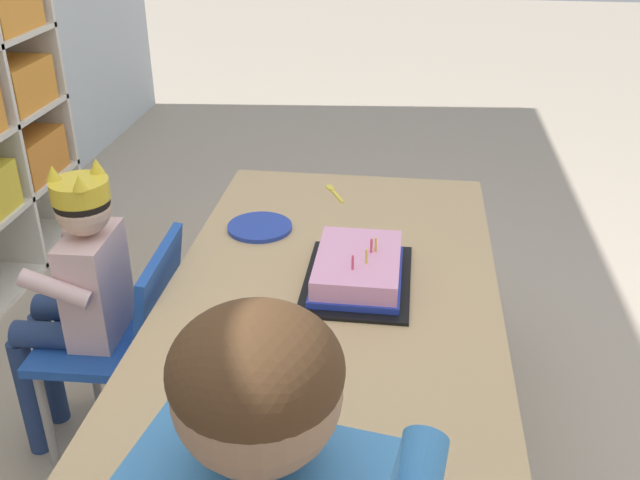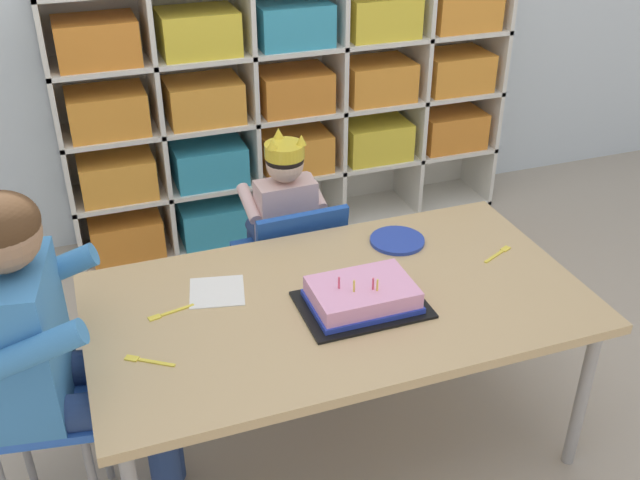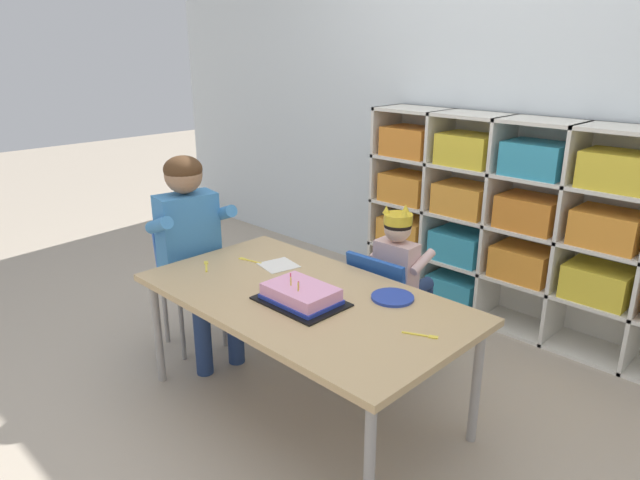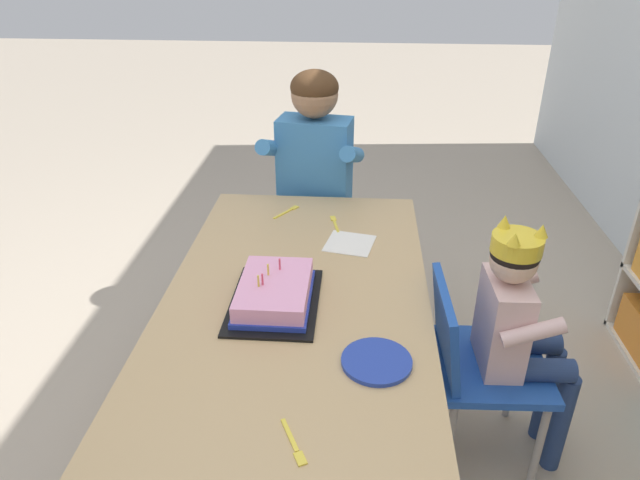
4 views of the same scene
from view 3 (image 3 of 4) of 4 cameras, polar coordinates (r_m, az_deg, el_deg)
The scene contains 14 objects.
ground at distance 2.71m, azimuth -1.62°, elevation -16.42°, with size 16.00×16.00×0.00m, color tan.
classroom_back_wall at distance 3.55m, azimuth 18.37°, elevation 14.54°, with size 6.39×0.10×2.70m, color silver.
storage_cubby_shelf at distance 3.37m, azimuth 19.62°, elevation 1.52°, with size 2.06×0.31×1.20m.
activity_table at distance 2.44m, azimuth -1.73°, elevation -6.34°, with size 1.44×0.79×0.56m.
classroom_chair_blue at distance 2.85m, azimuth 6.76°, elevation -5.83°, with size 0.37×0.36×0.62m.
child_with_crown at distance 2.88m, azimuth 8.14°, elevation -2.55°, with size 0.30×0.31×0.84m.
classroom_chair_adult_side at distance 3.13m, azimuth -13.13°, elevation -3.03°, with size 0.34×0.34×0.66m.
adult_helper_seated at distance 2.96m, azimuth -12.65°, elevation 0.48°, with size 0.46×0.44×1.05m.
birthday_cake_on_tray at distance 2.34m, azimuth -1.93°, elevation -5.60°, with size 0.36×0.26×0.11m.
paper_plate_stack at distance 2.40m, azimuth 7.30°, elevation -5.74°, with size 0.18×0.18×0.01m, color #233DA3.
paper_napkin_square at distance 2.74m, azimuth -4.18°, elevation -2.54°, with size 0.16×0.16×0.00m, color white.
fork_near_cake_tray at distance 2.78m, azimuth -11.36°, elevation -2.54°, with size 0.12×0.09×0.00m.
fork_near_child_seat at distance 2.13m, azimuth 10.26°, elevation -9.40°, with size 0.13×0.07×0.00m.
fork_by_napkin at distance 2.81m, azimuth -7.17°, elevation -2.03°, with size 0.14×0.04×0.00m.
Camera 3 is at (1.60, -1.52, 1.57)m, focal length 31.86 mm.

